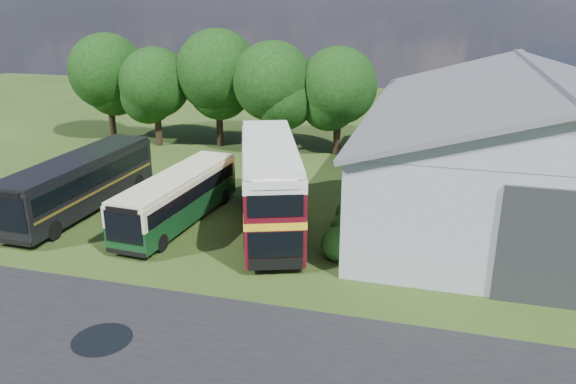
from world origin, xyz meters
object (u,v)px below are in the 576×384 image
(bus_green_single, at_px, (178,198))
(bus_maroon_double, at_px, (270,187))
(bus_dark_single, at_px, (80,183))
(storage_shed, at_px, (532,139))

(bus_green_single, bearing_deg, bus_maroon_double, 10.32)
(bus_maroon_double, xyz_separation_m, bus_dark_single, (-11.43, -0.29, -0.68))
(bus_maroon_double, height_order, bus_dark_single, bus_maroon_double)
(bus_green_single, xyz_separation_m, bus_maroon_double, (5.10, 0.57, 0.91))
(storage_shed, xyz_separation_m, bus_dark_single, (-25.07, -7.59, -2.45))
(storage_shed, bearing_deg, bus_dark_single, -163.17)
(bus_maroon_double, bearing_deg, bus_green_single, 166.61)
(bus_maroon_double, bearing_deg, bus_dark_single, 161.67)
(bus_dark_single, bearing_deg, storage_shed, 18.00)
(bus_green_single, height_order, bus_dark_single, bus_dark_single)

